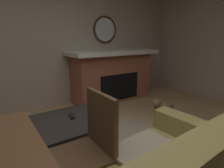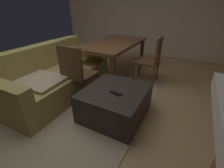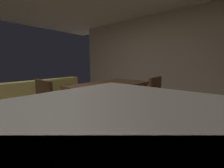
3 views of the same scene
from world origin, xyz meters
The scene contains 10 objects.
floor centered at (0.00, 0.00, 0.00)m, with size 8.37×8.37×0.00m, color tan.
wall_right_window_side centered at (3.49, 0.00, 1.28)m, with size 0.12×5.61×2.57m, color beige.
area_rug centered at (0.09, -0.27, 0.01)m, with size 2.60×2.00×0.01m, color tan.
couch centered at (0.16, 0.37, 0.30)m, with size 2.00×0.97×0.84m.
ottoman_coffee_table centered at (0.09, -0.86, 0.21)m, with size 0.87×0.81×0.42m, color #2D2826.
tv_remote centered at (0.00, -0.92, 0.43)m, with size 0.05×0.16×0.02m, color black.
dining_table centered at (1.40, -0.13, 0.66)m, with size 1.67×0.93×0.74m.
dining_chair_south centered at (1.40, -0.99, 0.52)m, with size 0.46×0.46×0.93m.
dining_chair_west centered at (0.17, -0.13, 0.52)m, with size 0.45×0.45×0.93m.
potted_plant centered at (2.10, 1.54, 0.26)m, with size 0.30×0.30×0.46m.
Camera 2 is at (-1.52, -1.68, 1.45)m, focal length 24.62 mm.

